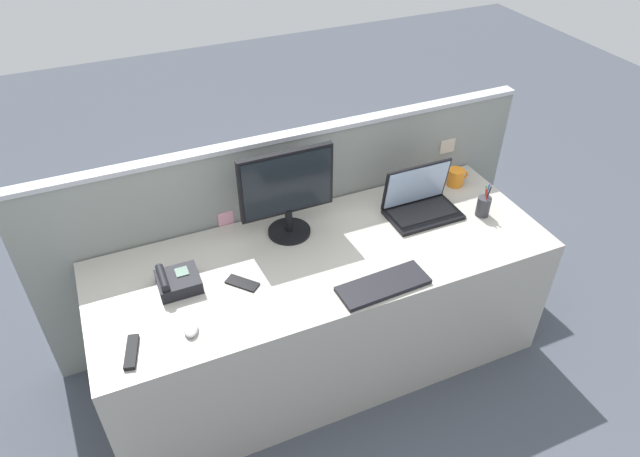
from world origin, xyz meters
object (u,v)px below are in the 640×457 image
(desk_phone, at_px, (177,281))
(keyboard_main, at_px, (383,285))
(desktop_monitor, at_px, (287,190))
(coffee_mug, at_px, (456,177))
(laptop, at_px, (420,201))
(tv_remote, at_px, (132,352))
(computer_mouse_right_hand, at_px, (191,328))
(cell_phone_black_slab, at_px, (242,283))
(pen_cup, at_px, (483,206))

(desk_phone, height_order, keyboard_main, desk_phone)
(desktop_monitor, xyz_separation_m, coffee_mug, (1.01, 0.03, -0.21))
(desktop_monitor, relative_size, laptop, 1.25)
(desktop_monitor, relative_size, tv_remote, 2.76)
(desk_phone, height_order, computer_mouse_right_hand, desk_phone)
(cell_phone_black_slab, relative_size, coffee_mug, 1.17)
(desktop_monitor, bearing_deg, computer_mouse_right_hand, -142.83)
(laptop, bearing_deg, pen_cup, -28.33)
(computer_mouse_right_hand, relative_size, coffee_mug, 0.77)
(pen_cup, xyz_separation_m, cell_phone_black_slab, (-1.31, -0.01, -0.05))
(coffee_mug, bearing_deg, desktop_monitor, -178.25)
(pen_cup, bearing_deg, laptop, 151.67)
(desktop_monitor, relative_size, computer_mouse_right_hand, 4.70)
(tv_remote, distance_m, coffee_mug, 1.93)
(desk_phone, distance_m, keyboard_main, 0.92)
(cell_phone_black_slab, bearing_deg, pen_cup, -41.68)
(desktop_monitor, distance_m, tv_remote, 1.01)
(desk_phone, bearing_deg, laptop, 3.09)
(keyboard_main, height_order, coffee_mug, coffee_mug)
(pen_cup, distance_m, tv_remote, 1.84)
(desk_phone, bearing_deg, coffee_mug, 7.50)
(coffee_mug, bearing_deg, keyboard_main, -143.19)
(keyboard_main, bearing_deg, pen_cup, 18.07)
(computer_mouse_right_hand, bearing_deg, desktop_monitor, 47.96)
(keyboard_main, xyz_separation_m, pen_cup, (0.73, 0.28, 0.05))
(laptop, distance_m, coffee_mug, 0.35)
(keyboard_main, bearing_deg, computer_mouse_right_hand, 171.70)
(laptop, relative_size, pen_cup, 2.05)
(pen_cup, bearing_deg, keyboard_main, -159.33)
(keyboard_main, height_order, cell_phone_black_slab, keyboard_main)
(pen_cup, relative_size, coffee_mug, 1.41)
(laptop, height_order, tv_remote, laptop)
(tv_remote, bearing_deg, keyboard_main, 11.28)
(desktop_monitor, distance_m, coffee_mug, 1.03)
(laptop, distance_m, keyboard_main, 0.62)
(desktop_monitor, relative_size, pen_cup, 2.57)
(laptop, height_order, cell_phone_black_slab, laptop)
(desktop_monitor, relative_size, coffee_mug, 3.63)
(laptop, relative_size, keyboard_main, 0.89)
(desktop_monitor, height_order, laptop, desktop_monitor)
(keyboard_main, bearing_deg, desk_phone, 154.07)
(tv_remote, height_order, coffee_mug, coffee_mug)
(cell_phone_black_slab, bearing_deg, keyboard_main, -67.24)
(desktop_monitor, xyz_separation_m, tv_remote, (-0.85, -0.48, -0.24))
(desktop_monitor, height_order, coffee_mug, desktop_monitor)
(desktop_monitor, distance_m, computer_mouse_right_hand, 0.80)
(laptop, xyz_separation_m, desk_phone, (-1.29, -0.07, -0.03))
(computer_mouse_right_hand, bearing_deg, laptop, 25.81)
(tv_remote, bearing_deg, pen_cup, 21.20)
(desk_phone, relative_size, coffee_mug, 1.42)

